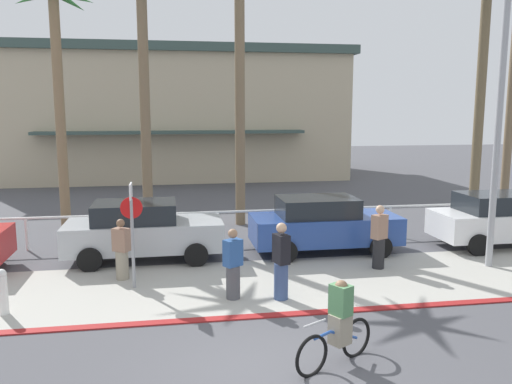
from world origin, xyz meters
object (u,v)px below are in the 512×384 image
(palm_tree_1, at_px, (142,35))
(cyclist_blue_0, at_px, (338,325))
(bollard_1, at_px, (3,291))
(pedestrian_2, at_px, (379,240))
(pedestrian_1, at_px, (233,267))
(car_silver_1, at_px, (142,230))
(palm_tree_2, at_px, (238,30))
(car_white_3, at_px, (502,219))
(pedestrian_3, at_px, (122,252))
(palm_tree_0, at_px, (55,55))
(car_blue_2, at_px, (323,224))
(palm_tree_3, at_px, (483,47))
(stop_sign_bike_lane, at_px, (132,220))
(pedestrian_0, at_px, (281,264))
(streetlight_curb, at_px, (505,109))

(palm_tree_1, xyz_separation_m, cyclist_blue_0, (3.53, -10.97, -6.09))
(bollard_1, xyz_separation_m, pedestrian_2, (9.03, 1.76, 0.30))
(pedestrian_1, bearing_deg, cyclist_blue_0, -67.66)
(palm_tree_1, bearing_deg, cyclist_blue_0, -72.19)
(bollard_1, xyz_separation_m, cyclist_blue_0, (6.24, -3.22, 0.18))
(cyclist_blue_0, bearing_deg, car_silver_1, 117.12)
(palm_tree_2, relative_size, car_white_3, 2.18)
(pedestrian_1, distance_m, pedestrian_3, 3.18)
(palm_tree_0, height_order, car_blue_2, palm_tree_0)
(palm_tree_3, xyz_separation_m, pedestrian_2, (-5.97, -5.19, -5.72))
(bollard_1, height_order, palm_tree_0, palm_tree_0)
(stop_sign_bike_lane, distance_m, bollard_1, 3.11)
(car_white_3, bearing_deg, palm_tree_2, 149.46)
(pedestrian_0, relative_size, pedestrian_2, 1.02)
(bollard_1, bearing_deg, car_blue_2, 24.24)
(bollard_1, relative_size, car_white_3, 0.23)
(palm_tree_2, distance_m, cyclist_blue_0, 12.83)
(car_white_3, height_order, pedestrian_1, car_white_3)
(palm_tree_0, xyz_separation_m, pedestrian_0, (6.30, -8.80, -5.34))
(car_blue_2, bearing_deg, palm_tree_3, 25.54)
(car_blue_2, bearing_deg, palm_tree_2, 114.46)
(stop_sign_bike_lane, bearing_deg, car_silver_1, 87.37)
(cyclist_blue_0, relative_size, pedestrian_0, 0.90)
(pedestrian_1, bearing_deg, streetlight_curb, 8.59)
(palm_tree_3, height_order, cyclist_blue_0, palm_tree_3)
(car_silver_1, bearing_deg, pedestrian_3, -104.40)
(stop_sign_bike_lane, height_order, car_white_3, stop_sign_bike_lane)
(palm_tree_0, distance_m, palm_tree_3, 15.46)
(palm_tree_3, relative_size, pedestrian_2, 5.09)
(streetlight_curb, distance_m, pedestrian_1, 8.13)
(car_blue_2, height_order, car_white_3, same)
(pedestrian_2, bearing_deg, palm_tree_1, 136.44)
(streetlight_curb, height_order, pedestrian_0, streetlight_curb)
(car_white_3, relative_size, pedestrian_3, 2.80)
(palm_tree_0, bearing_deg, pedestrian_0, -54.40)
(car_white_3, xyz_separation_m, pedestrian_0, (-7.84, -3.45, -0.04))
(streetlight_curb, xyz_separation_m, car_blue_2, (-4.09, 2.39, -3.41))
(streetlight_curb, height_order, car_silver_1, streetlight_curb)
(palm_tree_2, height_order, car_blue_2, palm_tree_2)
(pedestrian_1, relative_size, pedestrian_3, 1.04)
(bollard_1, bearing_deg, palm_tree_3, 24.85)
(pedestrian_0, bearing_deg, car_silver_1, 130.57)
(palm_tree_0, height_order, cyclist_blue_0, palm_tree_0)
(car_silver_1, relative_size, cyclist_blue_0, 2.73)
(car_blue_2, xyz_separation_m, pedestrian_0, (-2.09, -3.70, -0.04))
(stop_sign_bike_lane, height_order, palm_tree_0, palm_tree_0)
(palm_tree_0, distance_m, palm_tree_1, 3.28)
(pedestrian_1, bearing_deg, car_silver_1, 121.28)
(pedestrian_2, bearing_deg, car_silver_1, 163.05)
(palm_tree_1, distance_m, pedestrian_3, 8.40)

